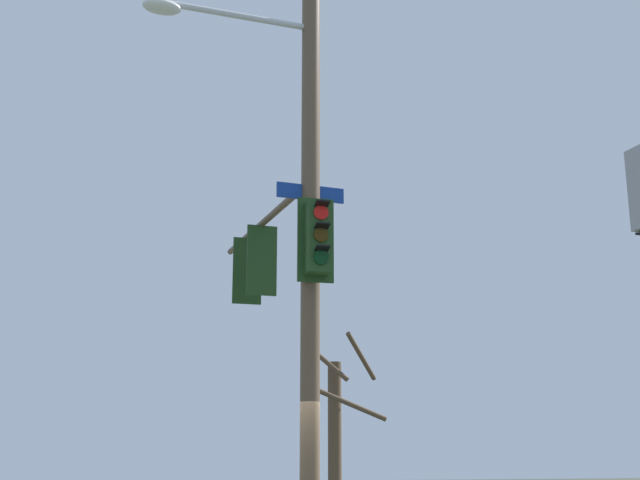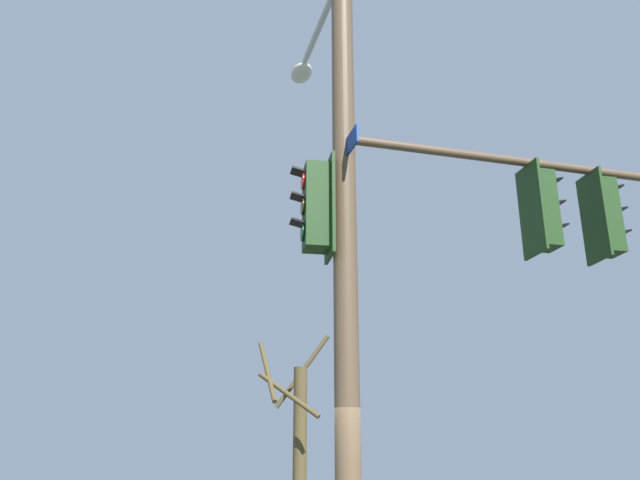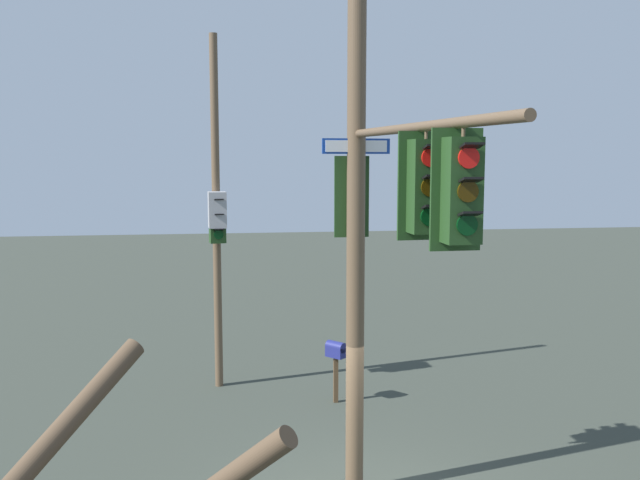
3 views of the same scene
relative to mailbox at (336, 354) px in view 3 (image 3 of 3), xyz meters
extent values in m
cylinder|color=brown|center=(-4.23, 0.38, 3.41)|extent=(0.29, 0.29, 9.04)
cylinder|color=brown|center=(-6.78, 0.13, 4.77)|extent=(5.11, 0.62, 0.12)
cube|color=#1E3D19|center=(-7.05, 0.10, 4.07)|extent=(0.32, 0.38, 1.10)
cube|color=#1E3D19|center=(-6.88, 0.11, 4.07)|extent=(0.08, 0.56, 1.30)
cylinder|color=red|center=(-7.21, 0.09, 4.41)|extent=(0.05, 0.22, 0.22)
cube|color=black|center=(-7.29, 0.08, 4.53)|extent=(0.18, 0.22, 0.06)
cylinder|color=#352504|center=(-7.21, 0.09, 4.07)|extent=(0.05, 0.22, 0.22)
cube|color=black|center=(-7.29, 0.08, 4.19)|extent=(0.18, 0.22, 0.06)
cylinder|color=black|center=(-7.21, 0.09, 3.73)|extent=(0.05, 0.22, 0.22)
cube|color=black|center=(-7.29, 0.08, 3.85)|extent=(0.18, 0.22, 0.06)
cylinder|color=brown|center=(-7.05, 0.10, 4.70)|extent=(0.04, 0.04, 0.15)
cube|color=#1E3D19|center=(-8.04, 0.00, 4.07)|extent=(0.31, 0.37, 1.10)
cube|color=#1E3D19|center=(-7.87, 0.01, 4.07)|extent=(0.06, 0.56, 1.30)
cylinder|color=red|center=(-8.20, 0.00, 4.41)|extent=(0.04, 0.22, 0.22)
cube|color=black|center=(-8.28, -0.01, 4.53)|extent=(0.17, 0.21, 0.06)
cylinder|color=#352504|center=(-8.20, 0.00, 4.07)|extent=(0.04, 0.22, 0.22)
cube|color=black|center=(-8.28, -0.01, 4.19)|extent=(0.17, 0.21, 0.06)
cylinder|color=black|center=(-8.20, 0.00, 3.73)|extent=(0.04, 0.22, 0.22)
cube|color=black|center=(-8.28, -0.01, 3.85)|extent=(0.17, 0.21, 0.06)
cylinder|color=brown|center=(-8.04, 0.00, 4.70)|extent=(0.04, 0.04, 0.15)
cube|color=#1E3D19|center=(-3.86, 0.41, 3.78)|extent=(0.30, 0.36, 1.10)
cube|color=#1E3D19|center=(-4.03, 0.41, 3.78)|extent=(0.04, 0.56, 1.30)
cylinder|color=red|center=(-3.70, 0.41, 4.12)|extent=(0.03, 0.22, 0.22)
cube|color=black|center=(-3.62, 0.41, 4.24)|extent=(0.16, 0.21, 0.06)
cylinder|color=#352504|center=(-3.70, 0.41, 3.78)|extent=(0.03, 0.22, 0.22)
cube|color=black|center=(-3.62, 0.41, 3.90)|extent=(0.16, 0.21, 0.06)
cylinder|color=black|center=(-3.70, 0.41, 3.44)|extent=(0.03, 0.22, 0.22)
cube|color=black|center=(-3.62, 0.41, 3.56)|extent=(0.16, 0.21, 0.06)
cube|color=navy|center=(-4.23, 0.38, 4.58)|extent=(0.15, 1.10, 0.24)
cube|color=white|center=(-4.25, 0.38, 4.58)|extent=(0.12, 0.99, 0.18)
cylinder|color=brown|center=(1.52, 2.62, 3.06)|extent=(0.19, 0.19, 8.33)
cube|color=#99999E|center=(1.17, 2.59, 3.20)|extent=(0.53, 0.44, 0.83)
cube|color=#1E3D19|center=(1.20, 2.60, 2.98)|extent=(0.36, 0.40, 1.10)
cylinder|color=red|center=(1.04, 2.57, 3.32)|extent=(0.07, 0.22, 0.22)
cube|color=black|center=(0.96, 2.56, 3.44)|extent=(0.19, 0.23, 0.06)
cylinder|color=#352504|center=(1.04, 2.57, 2.98)|extent=(0.07, 0.22, 0.22)
cube|color=black|center=(0.96, 2.56, 3.10)|extent=(0.19, 0.23, 0.06)
cylinder|color=black|center=(1.04, 2.57, 2.64)|extent=(0.07, 0.22, 0.22)
cube|color=black|center=(0.96, 2.56, 2.76)|extent=(0.19, 0.23, 0.06)
cube|color=#4C3823|center=(0.00, 0.00, -0.58)|extent=(0.10, 0.10, 1.05)
cube|color=navy|center=(0.00, 0.00, 0.06)|extent=(0.49, 0.47, 0.24)
cylinder|color=navy|center=(0.00, 0.00, 0.18)|extent=(0.49, 0.47, 0.24)
cylinder|color=#4F3D2C|center=(-11.60, 3.43, 2.90)|extent=(1.20, 1.10, 1.04)
camera|label=1|loc=(7.97, -2.57, 0.70)|focal=47.52mm
camera|label=2|loc=(-2.69, 7.70, 0.81)|focal=36.36mm
camera|label=3|loc=(-14.94, 2.45, 4.42)|focal=38.91mm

